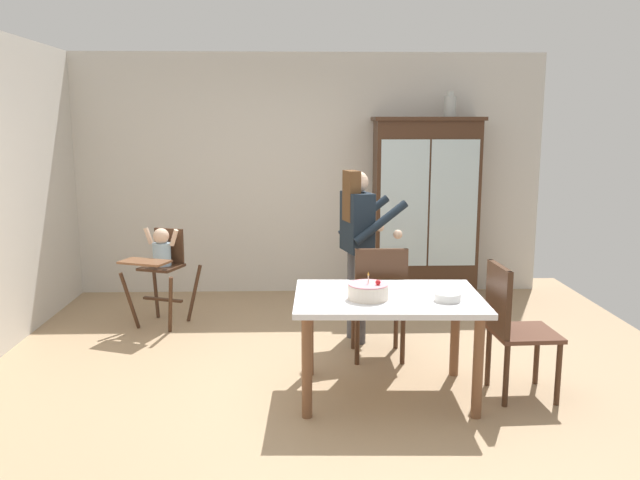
{
  "coord_description": "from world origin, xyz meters",
  "views": [
    {
      "loc": [
        -0.09,
        -4.7,
        1.94
      ],
      "look_at": [
        0.08,
        0.7,
        0.95
      ],
      "focal_mm": 36.18,
      "sensor_mm": 36.0,
      "label": 1
    }
  ],
  "objects_px": {
    "china_cabinet": "(425,208)",
    "high_chair_with_toddler": "(161,259)",
    "serving_bowl": "(448,297)",
    "dining_chair_far_side": "(379,295)",
    "dining_table": "(388,309)",
    "ceramic_vase": "(450,106)",
    "birthday_cake": "(368,291)",
    "dining_chair_right_end": "(511,321)",
    "adult_person": "(358,234)"
  },
  "relations": [
    {
      "from": "high_chair_with_toddler",
      "to": "birthday_cake",
      "type": "xyz_separation_m",
      "value": [
        1.79,
        -1.79,
        0.14
      ]
    },
    {
      "from": "ceramic_vase",
      "to": "birthday_cake",
      "type": "bearing_deg",
      "value": -112.71
    },
    {
      "from": "dining_chair_far_side",
      "to": "adult_person",
      "type": "bearing_deg",
      "value": -75.31
    },
    {
      "from": "ceramic_vase",
      "to": "dining_chair_far_side",
      "type": "height_order",
      "value": "ceramic_vase"
    },
    {
      "from": "china_cabinet",
      "to": "dining_chair_right_end",
      "type": "xyz_separation_m",
      "value": [
        0.09,
        -2.74,
        -0.45
      ]
    },
    {
      "from": "birthday_cake",
      "to": "dining_chair_right_end",
      "type": "relative_size",
      "value": 0.29
    },
    {
      "from": "dining_table",
      "to": "dining_chair_far_side",
      "type": "height_order",
      "value": "dining_chair_far_side"
    },
    {
      "from": "serving_bowl",
      "to": "birthday_cake",
      "type": "bearing_deg",
      "value": 173.03
    },
    {
      "from": "ceramic_vase",
      "to": "birthday_cake",
      "type": "xyz_separation_m",
      "value": [
        -1.17,
        -2.79,
        -1.32
      ]
    },
    {
      "from": "birthday_cake",
      "to": "dining_chair_right_end",
      "type": "bearing_deg",
      "value": 2.86
    },
    {
      "from": "dining_chair_far_side",
      "to": "serving_bowl",
      "type": "bearing_deg",
      "value": 113.54
    },
    {
      "from": "dining_table",
      "to": "serving_bowl",
      "type": "relative_size",
      "value": 7.43
    },
    {
      "from": "dining_chair_right_end",
      "to": "ceramic_vase",
      "type": "bearing_deg",
      "value": -5.51
    },
    {
      "from": "dining_table",
      "to": "dining_chair_right_end",
      "type": "distance_m",
      "value": 0.88
    },
    {
      "from": "high_chair_with_toddler",
      "to": "birthday_cake",
      "type": "bearing_deg",
      "value": -24.51
    },
    {
      "from": "ceramic_vase",
      "to": "adult_person",
      "type": "bearing_deg",
      "value": -126.7
    },
    {
      "from": "adult_person",
      "to": "dining_chair_far_side",
      "type": "distance_m",
      "value": 0.67
    },
    {
      "from": "adult_person",
      "to": "dining_chair_right_end",
      "type": "relative_size",
      "value": 1.59
    },
    {
      "from": "ceramic_vase",
      "to": "dining_chair_right_end",
      "type": "relative_size",
      "value": 0.28
    },
    {
      "from": "dining_chair_right_end",
      "to": "dining_chair_far_side",
      "type": "bearing_deg",
      "value": 47.33
    },
    {
      "from": "ceramic_vase",
      "to": "dining_table",
      "type": "distance_m",
      "value": 3.24
    },
    {
      "from": "ceramic_vase",
      "to": "serving_bowl",
      "type": "height_order",
      "value": "ceramic_vase"
    },
    {
      "from": "china_cabinet",
      "to": "serving_bowl",
      "type": "height_order",
      "value": "china_cabinet"
    },
    {
      "from": "ceramic_vase",
      "to": "dining_chair_far_side",
      "type": "distance_m",
      "value": 2.74
    },
    {
      "from": "ceramic_vase",
      "to": "high_chair_with_toddler",
      "type": "distance_m",
      "value": 3.45
    },
    {
      "from": "adult_person",
      "to": "serving_bowl",
      "type": "distance_m",
      "value": 1.45
    },
    {
      "from": "high_chair_with_toddler",
      "to": "dining_chair_far_side",
      "type": "relative_size",
      "value": 0.99
    },
    {
      "from": "china_cabinet",
      "to": "high_chair_with_toddler",
      "type": "distance_m",
      "value": 2.92
    },
    {
      "from": "high_chair_with_toddler",
      "to": "serving_bowl",
      "type": "height_order",
      "value": "high_chair_with_toddler"
    },
    {
      "from": "adult_person",
      "to": "dining_table",
      "type": "xyz_separation_m",
      "value": [
        0.11,
        -1.19,
        -0.33
      ]
    },
    {
      "from": "serving_bowl",
      "to": "dining_chair_far_side",
      "type": "relative_size",
      "value": 0.19
    },
    {
      "from": "serving_bowl",
      "to": "dining_chair_far_side",
      "type": "bearing_deg",
      "value": 113.42
    },
    {
      "from": "dining_table",
      "to": "dining_chair_far_side",
      "type": "xyz_separation_m",
      "value": [
        0.03,
        0.68,
        -0.08
      ]
    },
    {
      "from": "adult_person",
      "to": "dining_table",
      "type": "distance_m",
      "value": 1.24
    },
    {
      "from": "china_cabinet",
      "to": "dining_table",
      "type": "xyz_separation_m",
      "value": [
        -0.78,
        -2.7,
        -0.37
      ]
    },
    {
      "from": "adult_person",
      "to": "dining_table",
      "type": "relative_size",
      "value": 1.14
    },
    {
      "from": "serving_bowl",
      "to": "dining_chair_far_side",
      "type": "xyz_separation_m",
      "value": [
        -0.36,
        0.83,
        -0.21
      ]
    },
    {
      "from": "adult_person",
      "to": "dining_chair_far_side",
      "type": "bearing_deg",
      "value": 179.12
    },
    {
      "from": "china_cabinet",
      "to": "dining_chair_far_side",
      "type": "distance_m",
      "value": 2.2
    },
    {
      "from": "adult_person",
      "to": "birthday_cake",
      "type": "bearing_deg",
      "value": 162.66
    },
    {
      "from": "high_chair_with_toddler",
      "to": "dining_chair_right_end",
      "type": "height_order",
      "value": "dining_chair_right_end"
    },
    {
      "from": "dining_chair_far_side",
      "to": "ceramic_vase",
      "type": "bearing_deg",
      "value": -115.98
    },
    {
      "from": "adult_person",
      "to": "birthday_cake",
      "type": "distance_m",
      "value": 1.29
    },
    {
      "from": "china_cabinet",
      "to": "high_chair_with_toddler",
      "type": "relative_size",
      "value": 2.1
    },
    {
      "from": "ceramic_vase",
      "to": "high_chair_with_toddler",
      "type": "height_order",
      "value": "ceramic_vase"
    },
    {
      "from": "china_cabinet",
      "to": "ceramic_vase",
      "type": "height_order",
      "value": "ceramic_vase"
    },
    {
      "from": "china_cabinet",
      "to": "birthday_cake",
      "type": "distance_m",
      "value": 2.95
    },
    {
      "from": "adult_person",
      "to": "dining_chair_far_side",
      "type": "xyz_separation_m",
      "value": [
        0.13,
        -0.51,
        -0.41
      ]
    },
    {
      "from": "china_cabinet",
      "to": "high_chair_with_toddler",
      "type": "height_order",
      "value": "china_cabinet"
    },
    {
      "from": "ceramic_vase",
      "to": "birthday_cake",
      "type": "distance_m",
      "value": 3.3
    }
  ]
}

